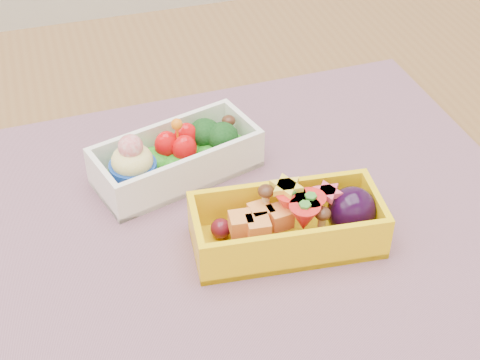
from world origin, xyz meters
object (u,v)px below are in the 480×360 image
object	(u,v)px
bento_white	(176,157)
table	(224,278)
bento_yellow	(291,223)
placemat	(234,218)

from	to	relation	value
bento_white	table	bearing A→B (deg)	-74.34
table	bento_yellow	bearing A→B (deg)	-59.06
bento_white	placemat	bearing A→B (deg)	-80.67
placemat	table	bearing A→B (deg)	99.20
table	bento_white	distance (m)	0.14
placemat	bento_yellow	distance (m)	0.06
table	placemat	world-z (taller)	placemat
bento_yellow	placemat	bearing A→B (deg)	135.33
table	bento_yellow	size ratio (longest dim) A/B	7.32
bento_white	bento_yellow	bearing A→B (deg)	-74.62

